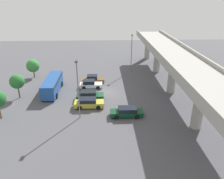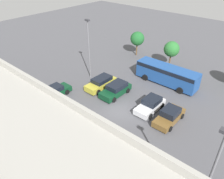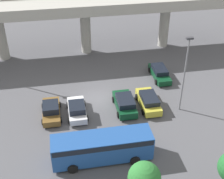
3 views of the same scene
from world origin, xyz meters
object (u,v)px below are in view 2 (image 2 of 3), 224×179
(parked_car_3, at_px, (101,83))
(shuttle_bus, at_px, (167,74))
(parked_car_1, at_px, (150,105))
(parked_car_4, at_px, (53,92))
(lamp_post_near_aisle, at_px, (210,176))
(tree_front_right, at_px, (137,39))
(parked_car_2, at_px, (116,89))
(tree_front_centre, at_px, (172,49))
(lamp_post_mid_lot, at_px, (89,46))
(parked_car_0, at_px, (170,116))

(parked_car_3, relative_size, shuttle_bus, 0.53)
(parked_car_3, bearing_deg, shuttle_bus, 137.91)
(parked_car_1, height_order, shuttle_bus, shuttle_bus)
(parked_car_4, distance_m, lamp_post_near_aisle, 21.33)
(tree_front_right, bearing_deg, parked_car_2, 114.08)
(parked_car_3, relative_size, tree_front_right, 1.08)
(tree_front_centre, bearing_deg, parked_car_2, 84.19)
(lamp_post_near_aisle, height_order, lamp_post_mid_lot, lamp_post_mid_lot)
(tree_front_right, bearing_deg, lamp_post_mid_lot, 88.42)
(tree_front_centre, bearing_deg, parked_car_0, 118.29)
(shuttle_bus, distance_m, tree_front_right, 11.05)
(parked_car_0, bearing_deg, tree_front_centre, -151.71)
(parked_car_1, height_order, parked_car_3, parked_car_1)
(parked_car_0, distance_m, parked_car_4, 15.03)
(lamp_post_mid_lot, bearing_deg, parked_car_2, 169.15)
(shuttle_bus, relative_size, tree_front_centre, 2.08)
(parked_car_0, bearing_deg, lamp_post_mid_lot, -95.62)
(parked_car_4, height_order, shuttle_bus, shuttle_bus)
(parked_car_1, relative_size, tree_front_centre, 1.01)
(lamp_post_near_aisle, distance_m, lamp_post_mid_lot, 23.14)
(parked_car_4, bearing_deg, lamp_post_near_aisle, -98.61)
(shuttle_bus, bearing_deg, lamp_post_near_aisle, -55.06)
(lamp_post_mid_lot, distance_m, tree_front_right, 11.78)
(parked_car_0, height_order, lamp_post_near_aisle, lamp_post_near_aisle)
(parked_car_0, bearing_deg, tree_front_right, -133.32)
(parked_car_2, relative_size, parked_car_4, 0.96)
(parked_car_2, xyz_separation_m, parked_car_3, (2.74, -0.02, -0.02))
(shuttle_bus, height_order, lamp_post_near_aisle, lamp_post_near_aisle)
(tree_front_centre, bearing_deg, tree_front_right, -2.80)
(parked_car_3, height_order, shuttle_bus, shuttle_bus)
(parked_car_0, xyz_separation_m, parked_car_3, (10.82, -0.25, 0.04))
(parked_car_4, relative_size, lamp_post_near_aisle, 0.56)
(tree_front_centre, height_order, tree_front_right, tree_front_right)
(parked_car_1, bearing_deg, tree_front_centre, -161.69)
(parked_car_4, xyz_separation_m, tree_front_right, (-0.16, -18.60, 2.44))
(parked_car_0, relative_size, parked_car_3, 0.96)
(parked_car_3, bearing_deg, parked_car_4, -28.21)
(parked_car_1, xyz_separation_m, shuttle_bus, (1.72, -6.91, 0.87))
(parked_car_2, height_order, tree_front_centre, tree_front_centre)
(parked_car_0, height_order, parked_car_2, parked_car_2)
(parked_car_0, relative_size, shuttle_bus, 0.51)
(parked_car_2, bearing_deg, parked_car_4, -45.22)
(parked_car_4, distance_m, lamp_post_mid_lot, 8.23)
(shuttle_bus, distance_m, tree_front_centre, 6.06)
(parked_car_1, height_order, parked_car_2, parked_car_2)
(parked_car_3, bearing_deg, lamp_post_mid_lot, -109.11)
(parked_car_1, bearing_deg, tree_front_right, -138.86)
(lamp_post_near_aisle, height_order, tree_front_right, lamp_post_near_aisle)
(parked_car_3, xyz_separation_m, lamp_post_mid_lot, (3.29, -1.14, 4.32))
(parked_car_2, bearing_deg, lamp_post_mid_lot, -100.85)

